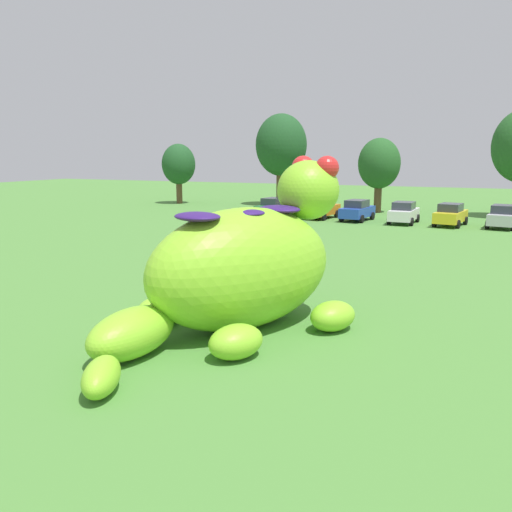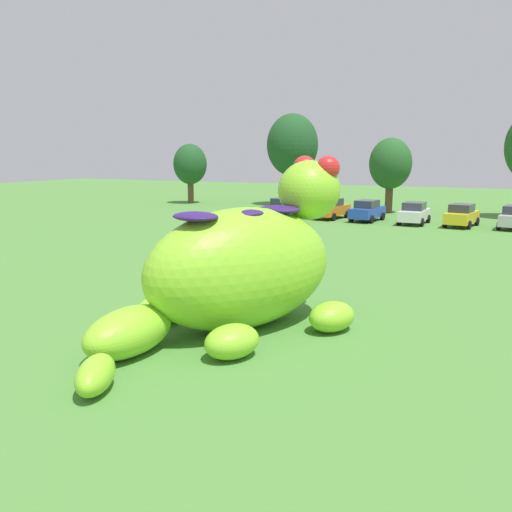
{
  "view_description": "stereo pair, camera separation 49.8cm",
  "coord_description": "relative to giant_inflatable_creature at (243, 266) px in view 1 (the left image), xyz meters",
  "views": [
    {
      "loc": [
        7.84,
        -13.87,
        5.34
      ],
      "look_at": [
        1.1,
        1.69,
        2.09
      ],
      "focal_mm": 37.16,
      "sensor_mm": 36.0,
      "label": 1
    },
    {
      "loc": [
        8.29,
        -13.66,
        5.34
      ],
      "look_at": [
        1.1,
        1.69,
        2.09
      ],
      "focal_mm": 37.16,
      "sensor_mm": 36.0,
      "label": 2
    }
  ],
  "objects": [
    {
      "name": "giant_inflatable_creature",
      "position": [
        0.0,
        0.0,
        0.0
      ],
      "size": [
        6.96,
        10.56,
        5.32
      ],
      "color": "#8CD12D",
      "rests_on": "ground"
    },
    {
      "name": "car_silver",
      "position": [
        8.02,
        28.42,
        -1.08
      ],
      "size": [
        2.4,
        4.31,
        1.72
      ],
      "color": "#B7BABF",
      "rests_on": "ground"
    },
    {
      "name": "car_white",
      "position": [
        0.9,
        28.23,
        -1.08
      ],
      "size": [
        2.12,
        4.19,
        1.72
      ],
      "color": "white",
      "rests_on": "ground"
    },
    {
      "name": "tree_mid_left",
      "position": [
        -2.56,
        35.64,
        2.56
      ],
      "size": [
        3.88,
        3.88,
        6.88
      ],
      "color": "brown",
      "rests_on": "ground"
    },
    {
      "name": "car_green",
      "position": [
        -9.85,
        27.77,
        -1.08
      ],
      "size": [
        2.46,
        4.33,
        1.72
      ],
      "color": "#1E7238",
      "rests_on": "ground"
    },
    {
      "name": "ground_plane",
      "position": [
        -1.11,
        -0.67,
        -1.94
      ],
      "size": [
        160.0,
        160.0,
        0.0
      ],
      "primitive_type": "plane",
      "color": "#4C8438"
    },
    {
      "name": "tree_left",
      "position": [
        -13.55,
        38.97,
        4.34
      ],
      "size": [
        5.41,
        5.41,
        9.61
      ],
      "color": "brown",
      "rests_on": "ground"
    },
    {
      "name": "car_yellow",
      "position": [
        4.37,
        28.17,
        -1.08
      ],
      "size": [
        2.44,
        4.33,
        1.72
      ],
      "color": "yellow",
      "rests_on": "ground"
    },
    {
      "name": "spectator_near_inflatable",
      "position": [
        -2.6,
        8.4,
        -1.09
      ],
      "size": [
        0.38,
        0.26,
        1.71
      ],
      "color": "#2D334C",
      "rests_on": "ground"
    },
    {
      "name": "car_blue",
      "position": [
        -2.87,
        28.54,
        -1.08
      ],
      "size": [
        2.35,
        4.29,
        1.72
      ],
      "color": "#2347B7",
      "rests_on": "ground"
    },
    {
      "name": "tree_far_left",
      "position": [
        -24.62,
        36.34,
        2.33
      ],
      "size": [
        3.68,
        3.68,
        6.53
      ],
      "color": "brown",
      "rests_on": "ground"
    },
    {
      "name": "car_orange",
      "position": [
        -6.03,
        28.88,
        -1.08
      ],
      "size": [
        2.45,
        4.33,
        1.72
      ],
      "color": "orange",
      "rests_on": "ground"
    }
  ]
}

